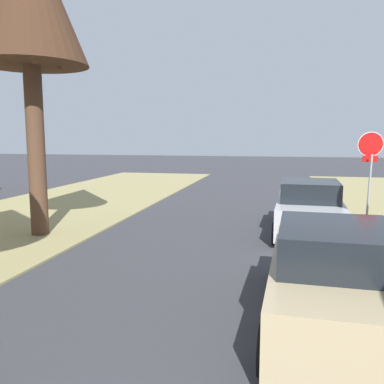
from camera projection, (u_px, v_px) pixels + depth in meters
stop_sign_far at (370, 157)px, 13.17m from camera, size 0.81×0.41×2.96m
parked_sedan_tan at (333, 278)px, 6.13m from camera, size 2.07×4.46×1.57m
parked_sedan_silver at (309, 209)px, 12.04m from camera, size 2.07×4.46×1.57m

